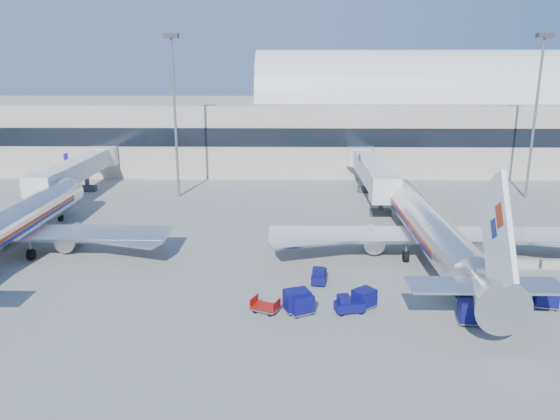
{
  "coord_description": "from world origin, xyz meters",
  "views": [
    {
      "loc": [
        -4.03,
        -46.71,
        18.85
      ],
      "look_at": [
        -4.91,
        6.0,
        4.52
      ],
      "focal_mm": 35.0,
      "sensor_mm": 36.0,
      "label": 1
    }
  ],
  "objects_px": {
    "barrier_mid": "(557,264)",
    "cart_solo_near": "(472,312)",
    "airliner_mid": "(7,228)",
    "barrier_near": "(522,264)",
    "jetbridge_mid": "(80,168)",
    "tug_left": "(319,276)",
    "airliner_main": "(432,230)",
    "mast_east": "(538,93)",
    "cart_train_b": "(297,300)",
    "cart_open_red": "(266,307)",
    "tug_lead": "(348,305)",
    "cart_train_c": "(301,304)",
    "cart_train_a": "(364,298)",
    "cart_solo_far": "(546,298)",
    "mast_west": "(174,92)",
    "jetbridge_near": "(370,169)",
    "tug_right": "(514,291)"
  },
  "relations": [
    {
      "from": "jetbridge_mid",
      "to": "tug_left",
      "type": "relative_size",
      "value": 10.79
    },
    {
      "from": "tug_left",
      "to": "tug_right",
      "type": "bearing_deg",
      "value": -92.76
    },
    {
      "from": "tug_right",
      "to": "cart_open_red",
      "type": "bearing_deg",
      "value": -127.17
    },
    {
      "from": "airliner_mid",
      "to": "mast_east",
      "type": "bearing_deg",
      "value": 22.35
    },
    {
      "from": "airliner_mid",
      "to": "barrier_near",
      "type": "relative_size",
      "value": 12.42
    },
    {
      "from": "cart_train_b",
      "to": "cart_open_red",
      "type": "bearing_deg",
      "value": 164.02
    },
    {
      "from": "tug_left",
      "to": "cart_solo_far",
      "type": "distance_m",
      "value": 18.36
    },
    {
      "from": "mast_west",
      "to": "jetbridge_mid",
      "type": "bearing_deg",
      "value": 176.79
    },
    {
      "from": "barrier_near",
      "to": "cart_train_c",
      "type": "relative_size",
      "value": 1.34
    },
    {
      "from": "airliner_main",
      "to": "mast_east",
      "type": "distance_m",
      "value": 34.51
    },
    {
      "from": "barrier_mid",
      "to": "tug_right",
      "type": "xyz_separation_m",
      "value": [
        -6.75,
        -6.87,
        0.16
      ]
    },
    {
      "from": "mast_east",
      "to": "barrier_mid",
      "type": "bearing_deg",
      "value": -107.26
    },
    {
      "from": "jetbridge_mid",
      "to": "cart_open_red",
      "type": "distance_m",
      "value": 48.16
    },
    {
      "from": "jetbridge_mid",
      "to": "barrier_near",
      "type": "xyz_separation_m",
      "value": [
        52.4,
        -28.81,
        -3.48
      ]
    },
    {
      "from": "airliner_mid",
      "to": "barrier_near",
      "type": "height_order",
      "value": "airliner_mid"
    },
    {
      "from": "tug_lead",
      "to": "cart_train_c",
      "type": "height_order",
      "value": "cart_train_c"
    },
    {
      "from": "jetbridge_mid",
      "to": "tug_left",
      "type": "distance_m",
      "value": 46.62
    },
    {
      "from": "cart_train_a",
      "to": "cart_solo_far",
      "type": "distance_m",
      "value": 14.44
    },
    {
      "from": "jetbridge_near",
      "to": "tug_lead",
      "type": "bearing_deg",
      "value": -100.24
    },
    {
      "from": "airliner_main",
      "to": "cart_train_b",
      "type": "bearing_deg",
      "value": -137.85
    },
    {
      "from": "jetbridge_mid",
      "to": "mast_west",
      "type": "xyz_separation_m",
      "value": [
        14.4,
        -0.81,
        10.86
      ]
    },
    {
      "from": "mast_west",
      "to": "cart_train_c",
      "type": "height_order",
      "value": "mast_west"
    },
    {
      "from": "barrier_near",
      "to": "tug_lead",
      "type": "relative_size",
      "value": 1.22
    },
    {
      "from": "airliner_mid",
      "to": "cart_open_red",
      "type": "bearing_deg",
      "value": -25.13
    },
    {
      "from": "cart_train_b",
      "to": "tug_lead",
      "type": "bearing_deg",
      "value": -23.19
    },
    {
      "from": "airliner_main",
      "to": "jetbridge_mid",
      "type": "xyz_separation_m",
      "value": [
        -44.4,
        26.3,
        1.0
      ]
    },
    {
      "from": "cart_solo_near",
      "to": "airliner_mid",
      "type": "bearing_deg",
      "value": 165.2
    },
    {
      "from": "airliner_mid",
      "to": "cart_train_c",
      "type": "relative_size",
      "value": 16.64
    },
    {
      "from": "cart_train_c",
      "to": "barrier_near",
      "type": "bearing_deg",
      "value": -2.18
    },
    {
      "from": "jetbridge_near",
      "to": "barrier_mid",
      "type": "distance_m",
      "value": 32.09
    },
    {
      "from": "cart_train_a",
      "to": "cart_solo_far",
      "type": "xyz_separation_m",
      "value": [
        14.44,
        0.28,
        0.01
      ]
    },
    {
      "from": "airliner_mid",
      "to": "mast_west",
      "type": "distance_m",
      "value": 30.57
    },
    {
      "from": "cart_solo_far",
      "to": "barrier_near",
      "type": "bearing_deg",
      "value": 92.18
    },
    {
      "from": "jetbridge_mid",
      "to": "barrier_near",
      "type": "bearing_deg",
      "value": -28.8
    },
    {
      "from": "tug_lead",
      "to": "cart_train_c",
      "type": "bearing_deg",
      "value": 172.2
    },
    {
      "from": "cart_solo_near",
      "to": "cart_open_red",
      "type": "xyz_separation_m",
      "value": [
        -15.41,
        1.65,
        -0.54
      ]
    },
    {
      "from": "cart_solo_near",
      "to": "cart_open_red",
      "type": "height_order",
      "value": "cart_solo_near"
    },
    {
      "from": "jetbridge_near",
      "to": "jetbridge_mid",
      "type": "bearing_deg",
      "value": 180.0
    },
    {
      "from": "airliner_main",
      "to": "tug_right",
      "type": "xyz_separation_m",
      "value": [
        4.55,
        -9.37,
        -2.32
      ]
    },
    {
      "from": "barrier_near",
      "to": "barrier_mid",
      "type": "bearing_deg",
      "value": 0.0
    },
    {
      "from": "barrier_mid",
      "to": "mast_east",
      "type": "bearing_deg",
      "value": 72.74
    },
    {
      "from": "jetbridge_near",
      "to": "cart_solo_near",
      "type": "bearing_deg",
      "value": -87.14
    },
    {
      "from": "jetbridge_mid",
      "to": "tug_lead",
      "type": "height_order",
      "value": "jetbridge_mid"
    },
    {
      "from": "tug_lead",
      "to": "tug_left",
      "type": "distance_m",
      "value": 6.17
    },
    {
      "from": "mast_west",
      "to": "barrier_near",
      "type": "xyz_separation_m",
      "value": [
        38.0,
        -28.0,
        -14.34
      ]
    },
    {
      "from": "mast_west",
      "to": "barrier_mid",
      "type": "xyz_separation_m",
      "value": [
        41.3,
        -28.0,
        -14.34
      ]
    },
    {
      "from": "barrier_mid",
      "to": "cart_solo_near",
      "type": "bearing_deg",
      "value": -135.62
    },
    {
      "from": "jetbridge_mid",
      "to": "barrier_mid",
      "type": "xyz_separation_m",
      "value": [
        55.7,
        -28.81,
        -3.48
      ]
    },
    {
      "from": "jetbridge_near",
      "to": "jetbridge_mid",
      "type": "xyz_separation_m",
      "value": [
        -42.0,
        0.0,
        0.0
      ]
    },
    {
      "from": "cart_train_b",
      "to": "cart_train_c",
      "type": "relative_size",
      "value": 1.07
    }
  ]
}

